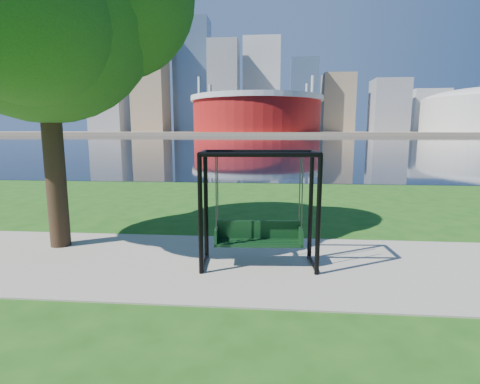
# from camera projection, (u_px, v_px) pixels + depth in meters

# --- Properties ---
(ground) EXTENTS (900.00, 900.00, 0.00)m
(ground) POSITION_uv_depth(u_px,v_px,m) (233.00, 257.00, 8.47)
(ground) COLOR #1E5114
(ground) RESTS_ON ground
(path) EXTENTS (120.00, 4.00, 0.03)m
(path) POSITION_uv_depth(u_px,v_px,m) (230.00, 264.00, 7.97)
(path) COLOR #9E937F
(path) RESTS_ON ground
(river) EXTENTS (900.00, 180.00, 0.02)m
(river) POSITION_uv_depth(u_px,v_px,m) (270.00, 140.00, 108.73)
(river) COLOR black
(river) RESTS_ON ground
(far_bank) EXTENTS (900.00, 228.00, 2.00)m
(far_bank) POSITION_uv_depth(u_px,v_px,m) (272.00, 133.00, 309.09)
(far_bank) COLOR #937F60
(far_bank) RESTS_ON ground
(stadium) EXTENTS (83.00, 83.00, 32.00)m
(stadium) POSITION_uv_depth(u_px,v_px,m) (257.00, 113.00, 238.03)
(stadium) COLOR maroon
(stadium) RESTS_ON far_bank
(skyline) EXTENTS (392.00, 66.00, 96.50)m
(skyline) POSITION_uv_depth(u_px,v_px,m) (268.00, 91.00, 316.98)
(skyline) COLOR gray
(skyline) RESTS_ON far_bank
(swing) EXTENTS (2.42, 1.17, 2.42)m
(swing) POSITION_uv_depth(u_px,v_px,m) (259.00, 212.00, 7.67)
(swing) COLOR black
(swing) RESTS_ON ground
(park_tree) EXTENTS (6.58, 5.95, 8.18)m
(park_tree) POSITION_uv_depth(u_px,v_px,m) (41.00, 1.00, 8.36)
(park_tree) COLOR black
(park_tree) RESTS_ON ground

